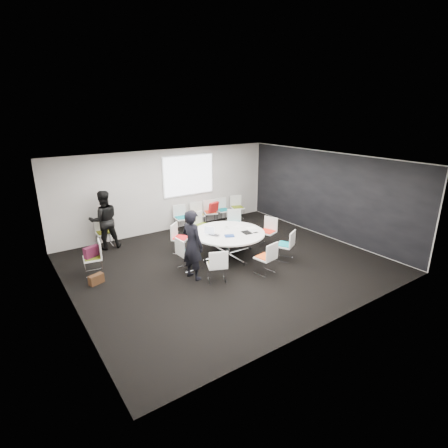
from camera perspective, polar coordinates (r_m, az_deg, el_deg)
room_shell at (r=9.32m, az=0.86°, el=1.58°), size 8.08×7.08×2.88m
conference_table at (r=10.04m, az=0.70°, el=-2.44°), size 2.09×2.09×0.73m
projection_screen at (r=12.44m, az=-5.78°, el=7.91°), size 1.90×0.03×1.35m
chair_ring_a at (r=10.98m, az=7.08°, el=-2.11°), size 0.57×0.58×0.88m
chair_ring_b at (r=11.68m, az=1.64°, el=-0.70°), size 0.64×0.63×0.88m
chair_ring_c at (r=11.48m, az=-3.54°, el=-1.07°), size 0.58×0.58×0.88m
chair_ring_d at (r=10.44m, az=-7.08°, el=-3.21°), size 0.64×0.64×0.88m
chair_ring_e at (r=9.38m, az=-6.10°, el=-5.77°), size 0.47×0.48×0.88m
chair_ring_f at (r=8.67m, az=-1.11°, el=-7.78°), size 0.60×0.59×0.88m
chair_ring_g at (r=9.14m, az=6.79°, el=-6.45°), size 0.53×0.52×0.88m
chair_ring_h at (r=10.02m, az=9.90°, el=-4.32°), size 0.61×0.61×0.88m
chair_back_a at (r=12.33m, az=-6.91°, el=0.22°), size 0.51×0.50×0.88m
chair_back_b at (r=12.64m, az=-4.33°, el=0.76°), size 0.57×0.56×0.88m
chair_back_c at (r=12.91m, az=-2.21°, el=1.18°), size 0.58×0.58×0.88m
chair_back_d at (r=13.17m, az=-0.18°, el=1.54°), size 0.50×0.49×0.88m
chair_back_e at (r=13.55m, az=2.17°, el=2.02°), size 0.57×0.56×0.88m
chair_spare_left at (r=9.67m, az=-20.49°, el=-6.13°), size 0.52×0.53×0.88m
chair_person_back at (r=11.43m, az=-18.90°, el=-2.16°), size 0.48×0.47×0.88m
person_main at (r=8.65m, az=-5.17°, el=-3.42°), size 0.57×0.73×1.79m
person_back at (r=11.09m, az=-18.99°, el=0.61°), size 0.94×0.77×1.80m
laptop at (r=9.76m, az=-1.53°, el=-1.71°), size 0.33×0.38×0.03m
laptop_lid at (r=9.73m, az=-2.41°, el=-1.04°), size 0.17×0.26×0.22m
notebook_black at (r=9.94m, az=3.73°, el=-1.39°), size 0.27×0.33×0.02m
tablet_folio at (r=9.65m, az=0.90°, el=-1.94°), size 0.32×0.29×0.03m
papers_right at (r=10.44m, az=2.34°, el=-0.41°), size 0.35×0.28×0.00m
papers_front at (r=10.34m, az=4.51°, el=-0.65°), size 0.33×0.26×0.00m
cup at (r=10.24m, az=0.51°, el=-0.53°), size 0.08×0.08×0.09m
phone at (r=9.97m, az=5.19°, el=-1.39°), size 0.15×0.09×0.01m
maroon_bag at (r=9.54m, az=-20.81°, el=-4.26°), size 0.42×0.28×0.28m
brown_bag at (r=9.19m, az=-20.13°, el=-8.46°), size 0.39×0.27×0.24m
red_jacket at (r=12.61m, az=-1.71°, el=2.77°), size 0.47×0.28×0.36m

